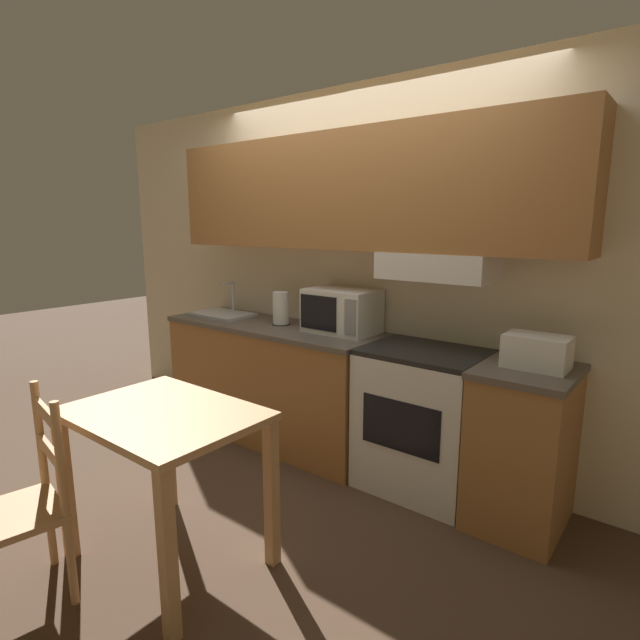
% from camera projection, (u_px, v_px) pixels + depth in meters
% --- Properties ---
extents(ground_plane, '(16.00, 16.00, 0.00)m').
position_uv_depth(ground_plane, '(359.00, 444.00, 3.75)').
color(ground_plane, '#4C3828').
extents(wall_back, '(5.35, 0.38, 2.55)m').
position_uv_depth(wall_back, '(358.00, 235.00, 3.38)').
color(wall_back, beige).
rests_on(wall_back, ground_plane).
extents(lower_counter_main, '(1.77, 0.59, 0.89)m').
position_uv_depth(lower_counter_main, '(273.00, 381.00, 3.81)').
color(lower_counter_main, '#A36B38').
rests_on(lower_counter_main, ground_plane).
extents(lower_counter_right_stub, '(0.48, 0.59, 0.89)m').
position_uv_depth(lower_counter_right_stub, '(522.00, 447.00, 2.69)').
color(lower_counter_right_stub, '#A36B38').
rests_on(lower_counter_right_stub, ground_plane).
extents(stove_range, '(0.71, 0.56, 0.89)m').
position_uv_depth(stove_range, '(422.00, 420.00, 3.06)').
color(stove_range, white).
rests_on(stove_range, ground_plane).
extents(microwave, '(0.49, 0.33, 0.30)m').
position_uv_depth(microwave, '(342.00, 311.00, 3.43)').
color(microwave, white).
rests_on(microwave, lower_counter_main).
extents(toaster, '(0.33, 0.21, 0.17)m').
position_uv_depth(toaster, '(537.00, 351.00, 2.59)').
color(toaster, white).
rests_on(toaster, lower_counter_right_stub).
extents(sink_basin, '(0.50, 0.33, 0.27)m').
position_uv_depth(sink_basin, '(222.00, 313.00, 4.06)').
color(sink_basin, '#B7BABF').
rests_on(sink_basin, lower_counter_main).
extents(paper_towel_roll, '(0.14, 0.14, 0.24)m').
position_uv_depth(paper_towel_roll, '(281.00, 308.00, 3.69)').
color(paper_towel_roll, black).
rests_on(paper_towel_roll, lower_counter_main).
extents(dining_table, '(0.90, 0.66, 0.78)m').
position_uv_depth(dining_table, '(164.00, 438.00, 2.34)').
color(dining_table, tan).
rests_on(dining_table, ground_plane).
extents(chair_left_of_table, '(0.44, 0.44, 0.93)m').
position_uv_depth(chair_left_of_table, '(22.00, 508.00, 2.14)').
color(chair_left_of_table, tan).
rests_on(chair_left_of_table, ground_plane).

